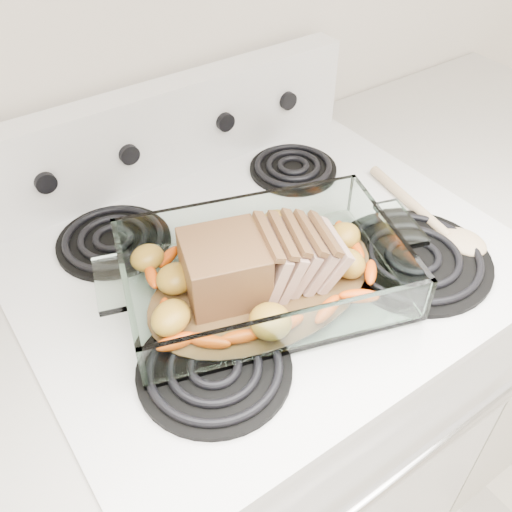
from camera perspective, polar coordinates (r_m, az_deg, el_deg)
electric_range at (r=1.29m, az=0.36°, el=-14.74°), size 0.78×0.70×1.12m
counter_right at (r=1.64m, az=19.78°, el=-2.96°), size 0.58×0.68×0.93m
baking_dish at (r=0.86m, az=0.76°, el=-2.09°), size 0.41×0.27×0.08m
pork_roast at (r=0.83m, az=-0.52°, el=-1.15°), size 0.24×0.11×0.09m
roast_vegetables at (r=0.87m, az=-0.86°, el=-0.43°), size 0.37×0.20×0.05m
wooden_spoon at (r=1.03m, az=17.85°, el=3.11°), size 0.06×0.28×0.02m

